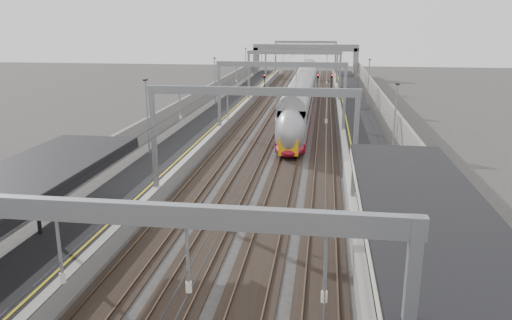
% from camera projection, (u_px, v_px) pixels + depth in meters
% --- Properties ---
extents(platform_left, '(4.00, 120.00, 1.00)m').
position_uv_depth(platform_left, '(210.00, 124.00, 54.81)').
color(platform_left, black).
rests_on(platform_left, ground).
extents(platform_right, '(4.00, 120.00, 1.00)m').
position_uv_depth(platform_right, '(358.00, 129.00, 52.70)').
color(platform_right, black).
rests_on(platform_right, ground).
extents(tracks, '(11.40, 140.00, 0.20)m').
position_uv_depth(tracks, '(283.00, 131.00, 53.87)').
color(tracks, black).
rests_on(tracks, ground).
extents(overhead_line, '(13.00, 140.00, 6.60)m').
position_uv_depth(overhead_line, '(288.00, 68.00, 58.56)').
color(overhead_line, gray).
rests_on(overhead_line, platform_left).
extents(canopy_right, '(4.40, 30.00, 4.24)m').
position_uv_depth(canopy_right, '(479.00, 307.00, 11.36)').
color(canopy_right, black).
rests_on(canopy_right, platform_right).
extents(overbridge, '(22.00, 2.20, 6.90)m').
position_uv_depth(overbridge, '(305.00, 52.00, 104.98)').
color(overbridge, gray).
rests_on(overbridge, ground).
extents(wall_left, '(0.30, 120.00, 3.20)m').
position_uv_depth(wall_left, '(182.00, 114.00, 54.94)').
color(wall_left, gray).
rests_on(wall_left, ground).
extents(wall_right, '(0.30, 120.00, 3.20)m').
position_uv_depth(wall_right, '(390.00, 119.00, 51.98)').
color(wall_right, gray).
rests_on(wall_right, ground).
extents(train, '(2.66, 48.44, 4.21)m').
position_uv_depth(train, '(302.00, 99.00, 62.83)').
color(train, maroon).
rests_on(train, ground).
extents(signal_green, '(0.32, 0.32, 3.48)m').
position_uv_depth(signal_green, '(264.00, 81.00, 79.03)').
color(signal_green, black).
rests_on(signal_green, ground).
extents(signal_red_near, '(0.32, 0.32, 3.48)m').
position_uv_depth(signal_red_near, '(318.00, 80.00, 79.35)').
color(signal_red_near, black).
rests_on(signal_red_near, ground).
extents(signal_red_far, '(0.32, 0.32, 3.48)m').
position_uv_depth(signal_red_far, '(332.00, 80.00, 79.46)').
color(signal_red_far, black).
rests_on(signal_red_far, ground).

